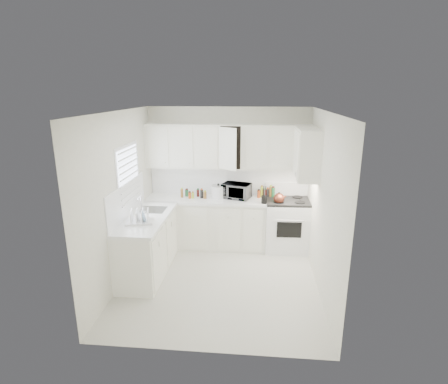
# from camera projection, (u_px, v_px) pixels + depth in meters

# --- Properties ---
(floor) EXTENTS (3.20, 3.20, 0.00)m
(floor) POSITION_uv_depth(u_px,v_px,m) (220.00, 280.00, 5.59)
(floor) COLOR silver
(floor) RESTS_ON ground
(ceiling) EXTENTS (3.20, 3.20, 0.00)m
(ceiling) POSITION_uv_depth(u_px,v_px,m) (219.00, 112.00, 4.87)
(ceiling) COLOR white
(ceiling) RESTS_ON ground
(wall_back) EXTENTS (3.00, 0.00, 3.00)m
(wall_back) POSITION_uv_depth(u_px,v_px,m) (228.00, 177.00, 6.76)
(wall_back) COLOR white
(wall_back) RESTS_ON ground
(wall_front) EXTENTS (3.00, 0.00, 3.00)m
(wall_front) POSITION_uv_depth(u_px,v_px,m) (204.00, 248.00, 3.70)
(wall_front) COLOR white
(wall_front) RESTS_ON ground
(wall_left) EXTENTS (0.00, 3.20, 3.20)m
(wall_left) POSITION_uv_depth(u_px,v_px,m) (121.00, 199.00, 5.36)
(wall_left) COLOR white
(wall_left) RESTS_ON ground
(wall_right) EXTENTS (0.00, 3.20, 3.20)m
(wall_right) POSITION_uv_depth(u_px,v_px,m) (323.00, 205.00, 5.10)
(wall_right) COLOR white
(wall_right) RESTS_ON ground
(window_blinds) EXTENTS (0.06, 0.96, 1.06)m
(window_blinds) POSITION_uv_depth(u_px,v_px,m) (129.00, 178.00, 5.63)
(window_blinds) COLOR white
(window_blinds) RESTS_ON wall_left
(lower_cabinets_back) EXTENTS (2.22, 0.60, 0.90)m
(lower_cabinets_back) POSITION_uv_depth(u_px,v_px,m) (207.00, 223.00, 6.74)
(lower_cabinets_back) COLOR white
(lower_cabinets_back) RESTS_ON floor
(lower_cabinets_left) EXTENTS (0.60, 1.60, 0.90)m
(lower_cabinets_left) POSITION_uv_depth(u_px,v_px,m) (148.00, 246.00, 5.76)
(lower_cabinets_left) COLOR white
(lower_cabinets_left) RESTS_ON floor
(countertop_back) EXTENTS (2.24, 0.64, 0.05)m
(countertop_back) POSITION_uv_depth(u_px,v_px,m) (206.00, 200.00, 6.60)
(countertop_back) COLOR white
(countertop_back) RESTS_ON lower_cabinets_back
(countertop_left) EXTENTS (0.64, 1.62, 0.05)m
(countertop_left) POSITION_uv_depth(u_px,v_px,m) (147.00, 218.00, 5.63)
(countertop_left) COLOR white
(countertop_left) RESTS_ON lower_cabinets_left
(backsplash_back) EXTENTS (2.98, 0.02, 0.55)m
(backsplash_back) POSITION_uv_depth(u_px,v_px,m) (228.00, 180.00, 6.77)
(backsplash_back) COLOR white
(backsplash_back) RESTS_ON wall_back
(backsplash_left) EXTENTS (0.02, 1.60, 0.55)m
(backsplash_left) POSITION_uv_depth(u_px,v_px,m) (127.00, 200.00, 5.57)
(backsplash_left) COLOR white
(backsplash_left) RESTS_ON wall_left
(upper_cabinets_back) EXTENTS (3.00, 0.33, 0.80)m
(upper_cabinets_back) POSITION_uv_depth(u_px,v_px,m) (228.00, 168.00, 6.55)
(upper_cabinets_back) COLOR white
(upper_cabinets_back) RESTS_ON wall_back
(upper_cabinets_right) EXTENTS (0.33, 0.90, 0.80)m
(upper_cabinets_right) POSITION_uv_depth(u_px,v_px,m) (305.00, 177.00, 5.84)
(upper_cabinets_right) COLOR white
(upper_cabinets_right) RESTS_ON wall_right
(sink) EXTENTS (0.42, 0.38, 0.30)m
(sink) POSITION_uv_depth(u_px,v_px,m) (152.00, 203.00, 5.92)
(sink) COLOR gray
(sink) RESTS_ON countertop_left
(stove) EXTENTS (0.82, 0.68, 1.24)m
(stove) POSITION_uv_depth(u_px,v_px,m) (287.00, 218.00, 6.54)
(stove) COLOR white
(stove) RESTS_ON floor
(tea_kettle) EXTENTS (0.28, 0.25, 0.22)m
(tea_kettle) POSITION_uv_depth(u_px,v_px,m) (279.00, 198.00, 6.28)
(tea_kettle) COLOR maroon
(tea_kettle) RESTS_ON stove
(frying_pan) EXTENTS (0.31, 0.44, 0.04)m
(frying_pan) POSITION_uv_depth(u_px,v_px,m) (297.00, 198.00, 6.58)
(frying_pan) COLOR black
(frying_pan) RESTS_ON stove
(microwave) EXTENTS (0.56, 0.42, 0.34)m
(microwave) POSITION_uv_depth(u_px,v_px,m) (237.00, 189.00, 6.57)
(microwave) COLOR gray
(microwave) RESTS_ON countertop_back
(rice_cooker) EXTENTS (0.32, 0.32, 0.27)m
(rice_cooker) POSITION_uv_depth(u_px,v_px,m) (218.00, 190.00, 6.61)
(rice_cooker) COLOR white
(rice_cooker) RESTS_ON countertop_back
(paper_towel) EXTENTS (0.12, 0.12, 0.27)m
(paper_towel) POSITION_uv_depth(u_px,v_px,m) (226.00, 188.00, 6.75)
(paper_towel) COLOR white
(paper_towel) RESTS_ON countertop_back
(utensil_crock) EXTENTS (0.12, 0.12, 0.33)m
(utensil_crock) POSITION_uv_depth(u_px,v_px,m) (264.00, 194.00, 6.25)
(utensil_crock) COLOR black
(utensil_crock) RESTS_ON countertop_back
(dish_rack) EXTENTS (0.46, 0.39, 0.22)m
(dish_rack) POSITION_uv_depth(u_px,v_px,m) (139.00, 215.00, 5.36)
(dish_rack) COLOR white
(dish_rack) RESTS_ON countertop_left
(spice_left_0) EXTENTS (0.06, 0.06, 0.13)m
(spice_left_0) POSITION_uv_depth(u_px,v_px,m) (183.00, 192.00, 6.74)
(spice_left_0) COLOR brown
(spice_left_0) RESTS_ON countertop_back
(spice_left_1) EXTENTS (0.06, 0.06, 0.13)m
(spice_left_1) POSITION_uv_depth(u_px,v_px,m) (186.00, 194.00, 6.65)
(spice_left_1) COLOR #226736
(spice_left_1) RESTS_ON countertop_back
(spice_left_2) EXTENTS (0.06, 0.06, 0.13)m
(spice_left_2) POSITION_uv_depth(u_px,v_px,m) (191.00, 193.00, 6.73)
(spice_left_2) COLOR #C14C19
(spice_left_2) RESTS_ON countertop_back
(spice_left_3) EXTENTS (0.06, 0.06, 0.13)m
(spice_left_3) POSITION_uv_depth(u_px,v_px,m) (194.00, 194.00, 6.64)
(spice_left_3) COLOR #ACC42E
(spice_left_3) RESTS_ON countertop_back
(spice_left_4) EXTENTS (0.06, 0.06, 0.13)m
(spice_left_4) POSITION_uv_depth(u_px,v_px,m) (199.00, 193.00, 6.72)
(spice_left_4) COLOR #4F1916
(spice_left_4) RESTS_ON countertop_back
(spice_left_5) EXTENTS (0.06, 0.06, 0.13)m
(spice_left_5) POSITION_uv_depth(u_px,v_px,m) (202.00, 194.00, 6.62)
(spice_left_5) COLOR black
(spice_left_5) RESTS_ON countertop_back
(spice_left_6) EXTENTS (0.06, 0.06, 0.13)m
(spice_left_6) POSITION_uv_depth(u_px,v_px,m) (206.00, 193.00, 6.70)
(spice_left_6) COLOR brown
(spice_left_6) RESTS_ON countertop_back
(sauce_right_0) EXTENTS (0.06, 0.06, 0.19)m
(sauce_right_0) POSITION_uv_depth(u_px,v_px,m) (259.00, 192.00, 6.65)
(sauce_right_0) COLOR #C14C19
(sauce_right_0) RESTS_ON countertop_back
(sauce_right_1) EXTENTS (0.06, 0.06, 0.19)m
(sauce_right_1) POSITION_uv_depth(u_px,v_px,m) (262.00, 193.00, 6.58)
(sauce_right_1) COLOR #ACC42E
(sauce_right_1) RESTS_ON countertop_back
(sauce_right_2) EXTENTS (0.06, 0.06, 0.19)m
(sauce_right_2) POSITION_uv_depth(u_px,v_px,m) (264.00, 192.00, 6.64)
(sauce_right_2) COLOR #4F1916
(sauce_right_2) RESTS_ON countertop_back
(sauce_right_3) EXTENTS (0.06, 0.06, 0.19)m
(sauce_right_3) POSITION_uv_depth(u_px,v_px,m) (267.00, 193.00, 6.57)
(sauce_right_3) COLOR black
(sauce_right_3) RESTS_ON countertop_back
(sauce_right_4) EXTENTS (0.06, 0.06, 0.19)m
(sauce_right_4) POSITION_uv_depth(u_px,v_px,m) (270.00, 192.00, 6.63)
(sauce_right_4) COLOR brown
(sauce_right_4) RESTS_ON countertop_back
(sauce_right_5) EXTENTS (0.06, 0.06, 0.19)m
(sauce_right_5) POSITION_uv_depth(u_px,v_px,m) (273.00, 193.00, 6.56)
(sauce_right_5) COLOR #226736
(sauce_right_5) RESTS_ON countertop_back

